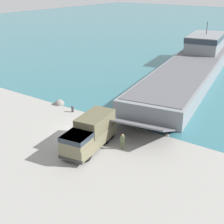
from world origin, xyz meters
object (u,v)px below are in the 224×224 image
soldier_on_ramp (123,141)px  mooring_bollard (73,109)px  military_truck (90,133)px  landing_craft (192,64)px

soldier_on_ramp → mooring_bollard: size_ratio=2.07×
mooring_bollard → military_truck: bearing=-37.7°
military_truck → soldier_on_ramp: bearing=110.6°
soldier_on_ramp → mooring_bollard: (-10.45, 4.29, -0.53)m
military_truck → soldier_on_ramp: 3.33m
landing_craft → soldier_on_ramp: bearing=-90.4°
military_truck → mooring_bollard: military_truck is taller
landing_craft → soldier_on_ramp: size_ratio=27.12×
military_truck → mooring_bollard: (-7.60, 5.88, -1.17)m
landing_craft → military_truck: 30.46m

